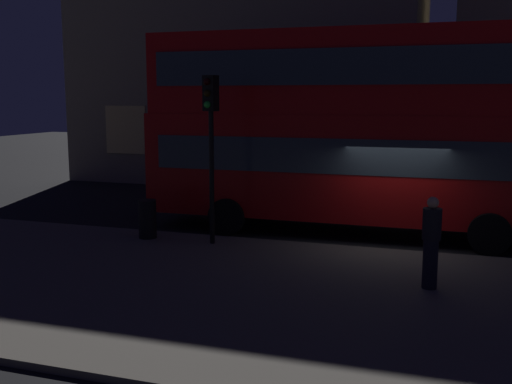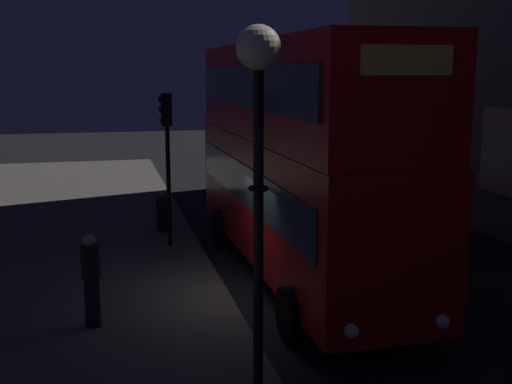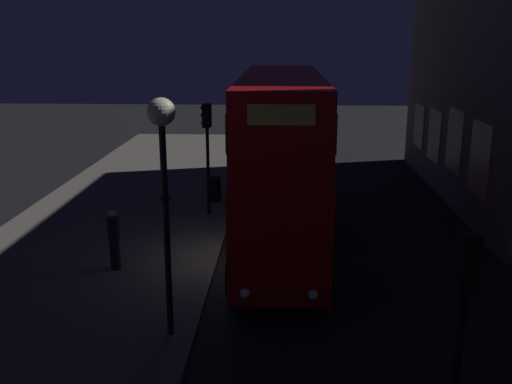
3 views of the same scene
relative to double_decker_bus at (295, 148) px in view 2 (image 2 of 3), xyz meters
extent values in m
plane|color=black|center=(1.47, -1.26, -3.04)|extent=(80.00, 80.00, 0.00)
cube|color=#5B564F|center=(1.47, -5.80, -2.98)|extent=(44.00, 7.91, 0.12)
cube|color=#E5C67F|center=(-10.64, 6.66, -0.71)|extent=(1.91, 0.06, 2.05)
cube|color=#F2D18C|center=(-7.66, 6.66, -0.70)|extent=(1.91, 0.06, 2.24)
cube|color=#F2D18C|center=(-4.67, 6.66, -0.37)|extent=(1.91, 0.06, 2.39)
cube|color=#F2D18C|center=(-1.69, 6.66, -0.48)|extent=(1.91, 0.06, 2.46)
cube|color=#B20F0F|center=(0.00, 0.00, -1.15)|extent=(10.85, 2.46, 2.77)
cube|color=#B20F0F|center=(0.00, 0.00, 1.32)|extent=(10.63, 2.42, 2.16)
cube|color=#2D3842|center=(0.00, 0.00, -0.80)|extent=(9.98, 2.52, 0.90)
cube|color=#2D3842|center=(0.00, 0.00, 1.43)|extent=(9.98, 2.52, 0.90)
cube|color=#F2D84C|center=(5.36, 0.03, 1.91)|extent=(0.09, 1.44, 0.44)
sphere|color=white|center=(5.43, 0.81, -2.18)|extent=(0.24, 0.24, 0.24)
sphere|color=white|center=(5.44, -0.75, -2.18)|extent=(0.24, 0.24, 0.24)
cylinder|color=black|center=(3.67, 1.27, -2.53)|extent=(1.01, 0.25, 1.01)
cylinder|color=black|center=(3.69, -1.23, -2.53)|extent=(1.01, 0.25, 1.01)
cylinder|color=black|center=(-2.99, 1.23, -2.53)|extent=(1.01, 0.25, 1.01)
cylinder|color=black|center=(-2.98, -1.27, -2.53)|extent=(1.01, 0.25, 1.01)
cylinder|color=black|center=(-2.81, -2.66, -1.29)|extent=(0.12, 0.12, 3.26)
cube|color=black|center=(-2.81, -2.66, 0.77)|extent=(0.37, 0.32, 0.85)
sphere|color=black|center=(-2.85, -2.81, 1.04)|extent=(0.17, 0.17, 0.17)
sphere|color=black|center=(-2.85, -2.81, 0.77)|extent=(0.17, 0.17, 0.17)
sphere|color=green|center=(-2.85, -2.81, 0.50)|extent=(0.17, 0.17, 0.17)
cylinder|color=black|center=(6.03, -2.38, -0.56)|extent=(0.14, 0.14, 4.70)
torus|color=black|center=(6.03, -2.38, 0.23)|extent=(0.28, 0.28, 0.06)
sphere|color=#F9EFC6|center=(6.03, -2.38, 2.05)|extent=(0.58, 0.58, 0.58)
cylinder|color=black|center=(2.46, -4.66, -2.44)|extent=(0.28, 0.28, 0.95)
cylinder|color=black|center=(2.46, -4.66, -1.67)|extent=(0.35, 0.35, 0.60)
sphere|color=tan|center=(2.46, -4.66, -1.26)|extent=(0.22, 0.22, 0.22)
cylinder|color=black|center=(-4.62, -2.64, -2.42)|extent=(0.46, 0.46, 0.99)
camera|label=1|loc=(2.78, -16.14, 0.68)|focal=42.13mm
camera|label=2|loc=(14.01, -4.36, 1.74)|focal=44.49mm
camera|label=3|loc=(17.44, 0.10, 3.54)|focal=40.19mm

